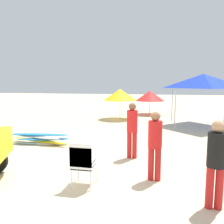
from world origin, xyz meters
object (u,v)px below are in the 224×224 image
object	(u,v)px
surfboard_pile	(40,139)
lifeguard_near_left	(216,159)
lifeguard_near_right	(132,127)
stacked_plastic_chairs	(83,161)
beach_umbrella_left	(150,96)
beach_umbrella_mid	(120,95)
lifeguard_near_center	(155,142)
popup_canopy	(204,81)

from	to	relation	value
surfboard_pile	lifeguard_near_left	size ratio (longest dim) A/B	1.56
surfboard_pile	lifeguard_near_right	xyz separation A→B (m)	(3.55, -0.84, 0.77)
stacked_plastic_chairs	lifeguard_near_left	xyz separation A→B (m)	(2.60, -0.29, 0.33)
beach_umbrella_left	beach_umbrella_mid	distance (m)	3.05
stacked_plastic_chairs	surfboard_pile	bearing A→B (deg)	132.41
lifeguard_near_left	lifeguard_near_right	distance (m)	3.05
lifeguard_near_center	lifeguard_near_right	bearing A→B (deg)	115.82
lifeguard_near_right	popup_canopy	size ratio (longest dim) A/B	0.56
surfboard_pile	beach_umbrella_mid	xyz separation A→B (m)	(1.88, 6.46, 1.34)
beach_umbrella_left	beach_umbrella_mid	world-z (taller)	beach_umbrella_mid
lifeguard_near_center	popup_canopy	world-z (taller)	popup_canopy
stacked_plastic_chairs	beach_umbrella_left	size ratio (longest dim) A/B	0.49
lifeguard_near_center	popup_canopy	distance (m)	7.86
surfboard_pile	lifeguard_near_center	size ratio (longest dim) A/B	1.56
popup_canopy	stacked_plastic_chairs	bearing A→B (deg)	-114.98
beach_umbrella_left	beach_umbrella_mid	bearing A→B (deg)	-124.81
lifeguard_near_left	lifeguard_near_center	distance (m)	1.48
lifeguard_near_left	beach_umbrella_left	bearing A→B (deg)	98.06
stacked_plastic_chairs	popup_canopy	size ratio (longest dim) A/B	0.34
surfboard_pile	popup_canopy	world-z (taller)	popup_canopy
popup_canopy	beach_umbrella_mid	size ratio (longest dim) A/B	1.46
popup_canopy	lifeguard_near_center	bearing A→B (deg)	-107.04
surfboard_pile	lifeguard_near_left	world-z (taller)	lifeguard_near_left
lifeguard_near_left	surfboard_pile	bearing A→B (deg)	148.35
lifeguard_near_left	beach_umbrella_mid	bearing A→B (deg)	109.59
stacked_plastic_chairs	lifeguard_near_center	world-z (taller)	lifeguard_near_center
lifeguard_near_center	beach_umbrella_left	world-z (taller)	beach_umbrella_left
popup_canopy	beach_umbrella_left	xyz separation A→B (m)	(-2.91, 3.87, -1.02)
lifeguard_near_center	beach_umbrella_mid	distance (m)	9.10
stacked_plastic_chairs	beach_umbrella_left	bearing A→B (deg)	85.87
beach_umbrella_left	beach_umbrella_mid	xyz separation A→B (m)	(-1.74, -2.50, 0.19)
popup_canopy	beach_umbrella_left	size ratio (longest dim) A/B	1.44
popup_canopy	beach_umbrella_left	distance (m)	4.95
stacked_plastic_chairs	lifeguard_near_right	xyz separation A→B (m)	(0.80, 2.18, 0.36)
lifeguard_near_left	popup_canopy	bearing A→B (deg)	82.04
lifeguard_near_center	lifeguard_near_left	bearing A→B (deg)	-42.40
lifeguard_near_left	beach_umbrella_mid	xyz separation A→B (m)	(-3.47, 9.76, 0.61)
stacked_plastic_chairs	beach_umbrella_mid	size ratio (longest dim) A/B	0.50
popup_canopy	beach_umbrella_mid	xyz separation A→B (m)	(-4.65, 1.37, -0.83)
lifeguard_near_left	popup_canopy	world-z (taller)	popup_canopy
lifeguard_near_left	lifeguard_near_center	bearing A→B (deg)	137.60
lifeguard_near_right	beach_umbrella_mid	distance (m)	7.51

